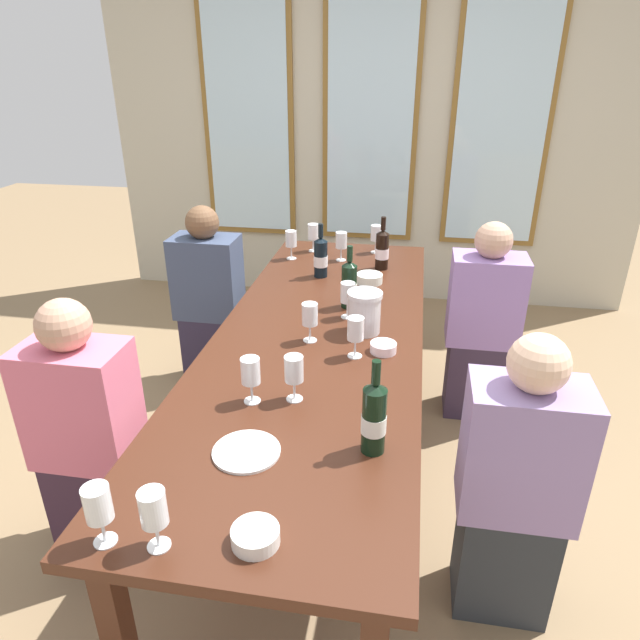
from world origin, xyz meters
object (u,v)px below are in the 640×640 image
(wine_glass_0, at_px, (251,373))
(wine_glass_4, at_px, (294,371))
(wine_glass_2, at_px, (310,316))
(wine_glass_5, at_px, (376,234))
(wine_bottle_3, at_px, (382,249))
(seated_person_1, at_px, (482,328))
(wine_bottle_2, at_px, (321,257))
(wine_glass_10, at_px, (291,240))
(dining_table, at_px, (319,347))
(white_plate_0, at_px, (246,451))
(tasting_bowl_2, at_px, (383,347))
(seated_person_2, at_px, (88,440))
(wine_bottle_0, at_px, (349,284))
(wine_glass_3, at_px, (341,241))
(wine_bottle_1, at_px, (374,417))
(wine_glass_7, at_px, (153,509))
(wine_glass_6, at_px, (98,506))
(tasting_bowl_0, at_px, (369,278))
(wine_glass_1, at_px, (348,293))
(tasting_bowl_1, at_px, (255,536))
(metal_pitcher, at_px, (364,312))
(seated_person_0, at_px, (209,303))
(seated_person_3, at_px, (515,489))
(wine_glass_8, at_px, (355,331))
(wine_glass_9, at_px, (313,232))

(wine_glass_0, height_order, wine_glass_4, same)
(wine_glass_2, distance_m, wine_glass_5, 1.27)
(wine_bottle_3, relative_size, seated_person_1, 0.27)
(wine_bottle_2, bearing_deg, wine_glass_10, 130.20)
(dining_table, distance_m, wine_glass_4, 0.57)
(white_plate_0, height_order, wine_glass_2, wine_glass_2)
(tasting_bowl_2, relative_size, seated_person_2, 0.10)
(wine_bottle_0, height_order, wine_glass_5, wine_bottle_0)
(tasting_bowl_2, bearing_deg, wine_glass_10, 119.89)
(wine_glass_3, bearing_deg, wine_bottle_1, -79.05)
(wine_glass_3, bearing_deg, wine_glass_7, -93.90)
(wine_glass_2, bearing_deg, wine_glass_3, 90.64)
(wine_glass_3, xyz_separation_m, wine_glass_6, (-0.29, -2.25, -0.00))
(dining_table, relative_size, wine_glass_2, 15.44)
(tasting_bowl_0, height_order, wine_glass_1, wine_glass_1)
(tasting_bowl_1, bearing_deg, metal_pitcher, 83.21)
(white_plate_0, xyz_separation_m, wine_bottle_1, (0.38, 0.08, 0.12))
(wine_glass_2, relative_size, wine_glass_3, 1.00)
(wine_bottle_1, height_order, tasting_bowl_1, wine_bottle_1)
(wine_glass_0, distance_m, wine_glass_6, 0.71)
(wine_bottle_0, distance_m, seated_person_0, 1.02)
(wine_glass_4, distance_m, seated_person_1, 1.45)
(wine_glass_2, height_order, seated_person_2, seated_person_2)
(wine_glass_2, distance_m, seated_person_2, 1.00)
(dining_table, relative_size, wine_glass_5, 15.44)
(metal_pitcher, relative_size, wine_glass_5, 1.09)
(wine_glass_0, height_order, seated_person_3, seated_person_3)
(white_plate_0, bearing_deg, tasting_bowl_1, -69.77)
(tasting_bowl_1, distance_m, seated_person_1, 1.99)
(wine_glass_0, bearing_deg, wine_glass_5, 80.44)
(wine_glass_8, distance_m, seated_person_0, 1.36)
(metal_pitcher, height_order, wine_glass_9, metal_pitcher)
(wine_bottle_3, xyz_separation_m, wine_glass_2, (-0.24, -0.97, 0.00))
(tasting_bowl_0, bearing_deg, seated_person_0, 176.72)
(wine_glass_2, bearing_deg, wine_glass_9, 99.73)
(tasting_bowl_1, distance_m, wine_glass_8, 1.03)
(tasting_bowl_2, distance_m, wine_glass_7, 1.23)
(tasting_bowl_0, xyz_separation_m, seated_person_3, (0.62, -1.29, -0.24))
(wine_glass_10, relative_size, seated_person_2, 0.16)
(wine_glass_0, relative_size, wine_glass_4, 1.00)
(wine_bottle_1, xyz_separation_m, wine_glass_6, (-0.64, -0.48, -0.01))
(wine_bottle_0, xyz_separation_m, wine_glass_3, (-0.13, 0.68, 0.00))
(wine_bottle_0, distance_m, tasting_bowl_2, 0.49)
(tasting_bowl_0, relative_size, seated_person_2, 0.13)
(tasting_bowl_2, distance_m, wine_glass_4, 0.51)
(wine_glass_4, relative_size, seated_person_3, 0.16)
(tasting_bowl_2, bearing_deg, wine_bottle_2, 116.00)
(wine_glass_2, height_order, wine_glass_8, same)
(wine_glass_7, bearing_deg, wine_bottle_0, 79.70)
(wine_bottle_2, distance_m, wine_glass_4, 1.25)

